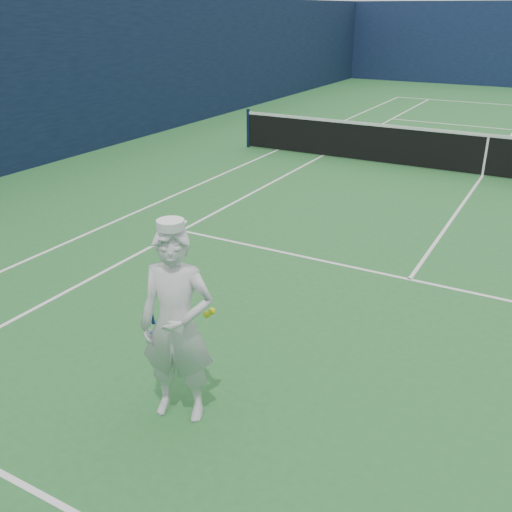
# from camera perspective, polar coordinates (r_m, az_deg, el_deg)

# --- Properties ---
(ground) EXTENTS (80.00, 80.00, 0.00)m
(ground) POSITION_cam_1_polar(r_m,az_deg,el_deg) (14.65, 21.68, 7.41)
(ground) COLOR #286930
(ground) RESTS_ON ground
(court_markings) EXTENTS (11.03, 23.83, 0.01)m
(court_markings) POSITION_cam_1_polar(r_m,az_deg,el_deg) (14.65, 21.68, 7.42)
(court_markings) COLOR white
(court_markings) RESTS_ON ground
(windscreen_fence) EXTENTS (20.12, 36.12, 4.00)m
(windscreen_fence) POSITION_cam_1_polar(r_m,az_deg,el_deg) (14.28, 22.91, 15.10)
(windscreen_fence) COLOR #101C3C
(windscreen_fence) RESTS_ON ground
(tennis_net) EXTENTS (12.88, 0.09, 1.07)m
(tennis_net) POSITION_cam_1_polar(r_m,az_deg,el_deg) (14.52, 22.01, 9.50)
(tennis_net) COLOR #141E4C
(tennis_net) RESTS_ON ground
(tennis_player) EXTENTS (0.89, 0.65, 2.01)m
(tennis_player) POSITION_cam_1_polar(r_m,az_deg,el_deg) (5.34, -7.91, -6.88)
(tennis_player) COLOR silver
(tennis_player) RESTS_ON ground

